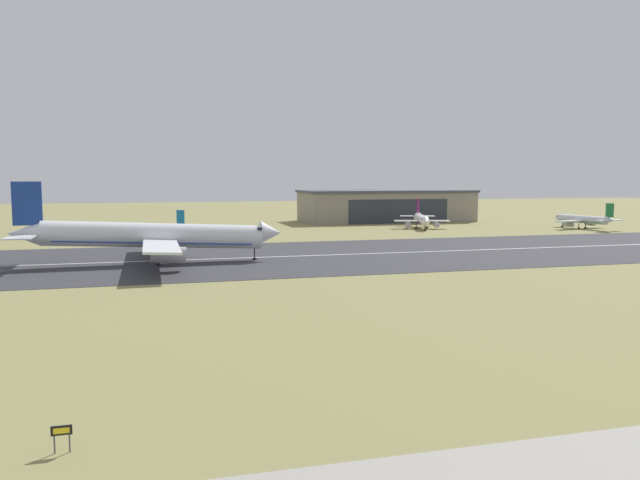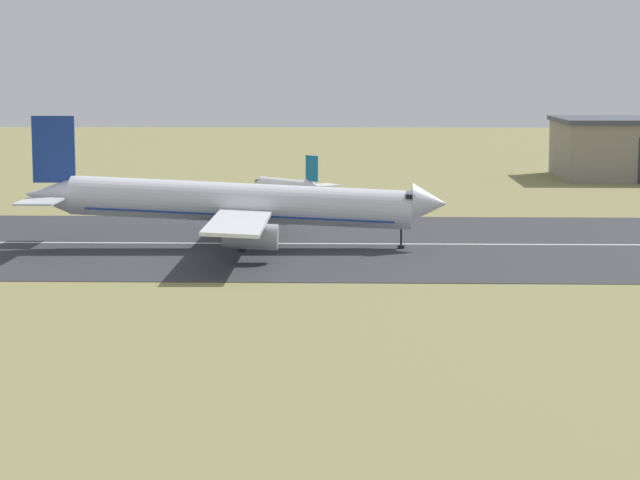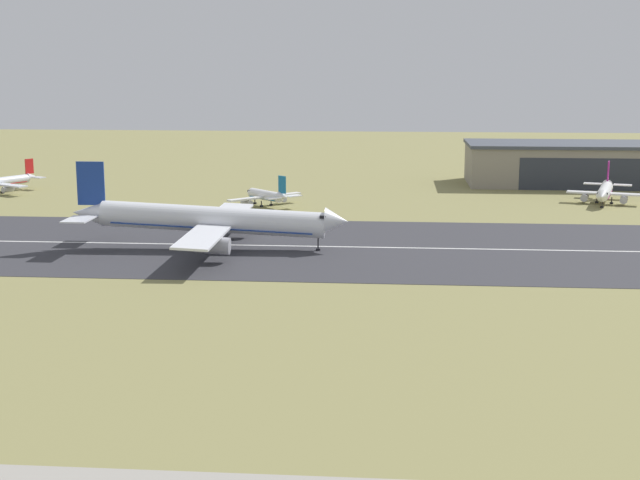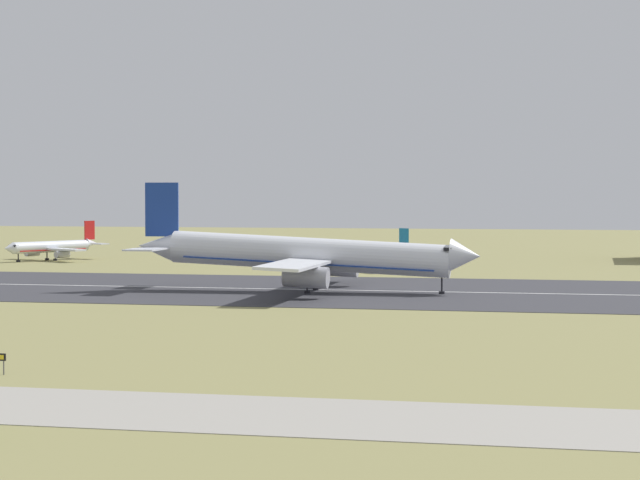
% 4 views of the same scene
% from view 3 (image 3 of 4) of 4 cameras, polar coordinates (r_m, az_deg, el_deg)
% --- Properties ---
extents(ground_plane, '(722.81, 722.81, 0.00)m').
position_cam_3_polar(ground_plane, '(104.84, -7.53, -7.29)').
color(ground_plane, olive).
extents(runway_strip, '(482.81, 55.92, 0.06)m').
position_cam_3_polar(runway_strip, '(165.74, -2.89, -0.37)').
color(runway_strip, '#333338').
rests_on(runway_strip, ground_plane).
extents(runway_centreline, '(434.53, 0.70, 0.01)m').
position_cam_3_polar(runway_centreline, '(165.73, -2.89, -0.36)').
color(runway_centreline, silver).
rests_on(runway_centreline, runway_strip).
extents(hangar_building, '(64.41, 26.31, 11.78)m').
position_cam_3_polar(hangar_building, '(261.86, 16.41, 4.71)').
color(hangar_building, gray).
rests_on(hangar_building, ground_plane).
extents(airplane_landing, '(50.90, 46.79, 15.88)m').
position_cam_3_polar(airplane_landing, '(162.90, -7.01, 1.27)').
color(airplane_landing, silver).
rests_on(airplane_landing, ground_plane).
extents(airplane_parked_east, '(17.40, 17.27, 7.92)m').
position_cam_3_polar(airplane_parked_east, '(212.35, -3.46, 2.84)').
color(airplane_parked_east, white).
rests_on(airplane_parked_east, ground_plane).
extents(airplane_parked_far_east, '(17.81, 23.72, 9.39)m').
position_cam_3_polar(airplane_parked_far_east, '(227.41, 17.77, 2.99)').
color(airplane_parked_far_east, white).
rests_on(airplane_parked_far_east, ground_plane).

